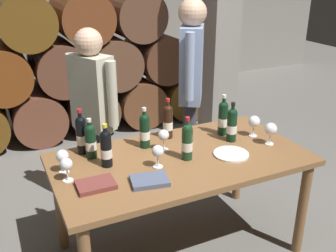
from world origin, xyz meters
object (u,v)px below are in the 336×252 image
object	(u,v)px
wine_bottle_2	(232,124)
wine_glass_4	(62,157)
serving_plate	(231,154)
sommelier_presenting	(191,80)
wine_bottle_3	(91,141)
wine_glass_5	(271,129)
wine_bottle_7	(187,141)
wine_glass_0	(66,165)
tasting_notebook	(150,181)
taster_seated_left	(94,109)
wine_bottle_4	(81,134)
wine_bottle_5	(168,121)
wine_bottle_0	(145,130)
wine_glass_2	(164,136)
leather_ledger	(96,185)
wine_glass_1	(158,152)
wine_bottle_1	(223,118)
wine_bottle_6	(106,148)
dining_table	(181,169)
wine_glass_3	(254,122)

from	to	relation	value
wine_bottle_2	wine_glass_4	bearing A→B (deg)	177.58
serving_plate	sommelier_presenting	distance (m)	0.93
wine_bottle_3	wine_glass_5	world-z (taller)	wine_bottle_3
wine_bottle_7	wine_glass_0	distance (m)	0.78
wine_bottle_2	tasting_notebook	xyz separation A→B (m)	(-0.77, -0.29, -0.11)
taster_seated_left	wine_bottle_4	bearing A→B (deg)	-116.50
sommelier_presenting	tasting_notebook	bearing A→B (deg)	-129.42
wine_bottle_5	tasting_notebook	size ratio (longest dim) A/B	1.39
wine_bottle_0	wine_glass_2	xyz separation A→B (m)	(0.10, -0.10, -0.02)
wine_bottle_0	wine_glass_4	xyz separation A→B (m)	(-0.59, -0.12, -0.02)
leather_ledger	serving_plate	bearing A→B (deg)	1.56
wine_bottle_2	wine_glass_5	distance (m)	0.27
wine_bottle_7	wine_glass_1	size ratio (longest dim) A/B	1.97
wine_bottle_0	tasting_notebook	bearing A→B (deg)	-109.02
wine_bottle_7	taster_seated_left	size ratio (longest dim) A/B	0.19
wine_bottle_1	tasting_notebook	world-z (taller)	wine_bottle_1
wine_bottle_6	sommelier_presenting	distance (m)	1.17
serving_plate	tasting_notebook	bearing A→B (deg)	-171.40
wine_glass_2	dining_table	bearing A→B (deg)	-68.24
serving_plate	wine_glass_4	bearing A→B (deg)	167.03
taster_seated_left	wine_glass_3	bearing A→B (deg)	-31.71
wine_glass_1	wine_glass_5	world-z (taller)	wine_glass_5
wine_bottle_4	taster_seated_left	bearing A→B (deg)	63.50
wine_bottle_0	wine_glass_0	xyz separation A→B (m)	(-0.59, -0.24, -0.02)
tasting_notebook	leather_ledger	distance (m)	0.31
wine_bottle_3	wine_bottle_6	distance (m)	0.17
wine_glass_5	wine_glass_2	bearing A→B (deg)	161.95
wine_glass_4	wine_bottle_3	bearing A→B (deg)	30.68
wine_bottle_4	sommelier_presenting	bearing A→B (deg)	21.07
wine_bottle_2	wine_bottle_5	bearing A→B (deg)	147.57
dining_table	wine_bottle_0	size ratio (longest dim) A/B	5.75
dining_table	wine_bottle_6	distance (m)	0.54
sommelier_presenting	wine_bottle_2	bearing A→B (deg)	-92.13
dining_table	wine_bottle_6	bearing A→B (deg)	169.14
wine_glass_1	wine_bottle_6	bearing A→B (deg)	151.81
wine_bottle_3	wine_glass_2	bearing A→B (deg)	-12.30
wine_bottle_0	wine_bottle_7	world-z (taller)	wine_bottle_7
wine_glass_3	sommelier_presenting	world-z (taller)	sommelier_presenting
wine_bottle_2	wine_glass_1	size ratio (longest dim) A/B	1.96
wine_bottle_1	wine_bottle_3	xyz separation A→B (m)	(-1.00, 0.05, -0.01)
wine_glass_0	sommelier_presenting	world-z (taller)	sommelier_presenting
wine_bottle_3	wine_bottle_5	bearing A→B (deg)	7.05
wine_glass_3	tasting_notebook	world-z (taller)	wine_glass_3
wine_bottle_6	leather_ledger	bearing A→B (deg)	-121.70
wine_bottle_1	sommelier_presenting	xyz separation A→B (m)	(0.02, 0.54, 0.15)
wine_glass_0	taster_seated_left	size ratio (longest dim) A/B	0.10
wine_glass_2	leather_ledger	bearing A→B (deg)	-153.90
wine_bottle_0	wine_glass_4	world-z (taller)	wine_bottle_0
wine_bottle_6	serving_plate	size ratio (longest dim) A/B	1.21
wine_bottle_4	wine_glass_3	bearing A→B (deg)	-12.25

